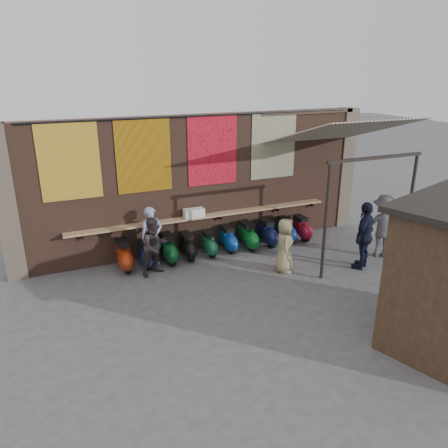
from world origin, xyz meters
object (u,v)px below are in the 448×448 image
object	(u,v)px
scooter_stool_2	(169,249)
scooter_stool_9	(301,228)
shopper_navy	(364,235)
shopper_tan	(285,245)
scooter_stool_0	(124,256)
scooter_stool_7	(267,233)
diner_left	(152,237)
shelf_box	(194,213)
diner_right	(155,246)
shopper_grey	(383,226)
scooter_stool_5	(228,239)
scooter_stool_1	(146,255)
scooter_stool_6	(248,236)
scooter_stool_3	(188,246)
scooter_stool_8	(286,230)
scooter_stool_4	(209,244)

from	to	relation	value
scooter_stool_2	scooter_stool_9	distance (m)	4.42
shopper_navy	shopper_tan	distance (m)	2.20
scooter_stool_0	scooter_stool_7	world-z (taller)	scooter_stool_0
diner_left	shopper_navy	distance (m)	5.79
scooter_stool_0	scooter_stool_2	xyz separation A→B (m)	(1.24, -0.02, -0.00)
scooter_stool_7	shelf_box	bearing A→B (deg)	171.45
scooter_stool_0	diner_right	distance (m)	1.00
shopper_grey	scooter_stool_5	bearing A→B (deg)	3.17
shelf_box	scooter_stool_1	xyz separation A→B (m)	(-1.57, -0.35, -0.91)
scooter_stool_5	shopper_grey	size ratio (longest dim) A/B	0.43
shelf_box	scooter_stool_6	bearing A→B (deg)	-12.17
scooter_stool_2	shopper_grey	world-z (taller)	shopper_grey
scooter_stool_3	diner_right	world-z (taller)	diner_right
shopper_tan	scooter_stool_2	bearing A→B (deg)	81.86
scooter_stool_8	shopper_tan	size ratio (longest dim) A/B	0.54
scooter_stool_2	scooter_stool_5	size ratio (longest dim) A/B	1.07
scooter_stool_3	scooter_stool_6	size ratio (longest dim) A/B	0.91
scooter_stool_4	shopper_tan	distance (m)	2.37
scooter_stool_9	scooter_stool_8	bearing A→B (deg)	175.87
scooter_stool_4	shopper_grey	size ratio (longest dim) A/B	0.40
shelf_box	shopper_grey	world-z (taller)	shopper_grey
scooter_stool_1	diner_right	world-z (taller)	diner_right
scooter_stool_3	scooter_stool_4	size ratio (longest dim) A/B	1.05
scooter_stool_6	diner_right	distance (m)	3.11
scooter_stool_7	diner_left	size ratio (longest dim) A/B	0.50
diner_right	shopper_navy	size ratio (longest dim) A/B	0.84
scooter_stool_0	scooter_stool_3	world-z (taller)	scooter_stool_0
scooter_stool_4	scooter_stool_5	world-z (taller)	scooter_stool_5
scooter_stool_5	scooter_stool_7	distance (m)	1.31
scooter_stool_9	diner_right	xyz separation A→B (m)	(-4.95, -0.56, 0.42)
scooter_stool_4	shopper_grey	world-z (taller)	shopper_grey
diner_left	shopper_tan	bearing A→B (deg)	-33.78
scooter_stool_3	shopper_grey	xyz separation A→B (m)	(5.24, -2.08, 0.56)
scooter_stool_8	scooter_stool_1	bearing A→B (deg)	-179.33
scooter_stool_5	shopper_tan	size ratio (longest dim) A/B	0.53
scooter_stool_9	diner_left	size ratio (longest dim) A/B	0.47
scooter_stool_7	shopper_tan	world-z (taller)	shopper_tan
scooter_stool_1	scooter_stool_6	size ratio (longest dim) A/B	0.83
scooter_stool_8	diner_right	distance (m)	4.45
scooter_stool_8	diner_left	world-z (taller)	diner_left
scooter_stool_1	scooter_stool_7	xyz separation A→B (m)	(3.84, 0.01, 0.05)
scooter_stool_1	scooter_stool_2	distance (m)	0.67
scooter_stool_7	shopper_navy	world-z (taller)	shopper_navy
scooter_stool_1	scooter_stool_2	xyz separation A→B (m)	(0.66, 0.01, 0.07)
diner_left	scooter_stool_0	bearing A→B (deg)	177.71
shopper_navy	shopper_tan	bearing A→B (deg)	-48.27
scooter_stool_0	scooter_stool_2	bearing A→B (deg)	-0.89
scooter_stool_1	shopper_grey	distance (m)	6.81
scooter_stool_9	diner_left	distance (m)	4.89
scooter_stool_2	shopper_tan	xyz separation A→B (m)	(2.69, -1.81, 0.34)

